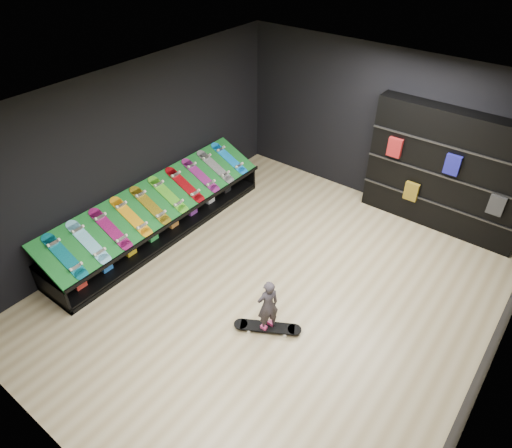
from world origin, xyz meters
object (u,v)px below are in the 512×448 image
Objects in this scene: display_rack at (160,221)px; child at (268,314)px; back_shelving at (447,172)px; floor_skateboard at (267,328)px.

child is (2.93, -0.68, 0.10)m from display_rack.
display_rack is 3.01m from child.
back_shelving is 4.19m from child.
back_shelving is at bearing -164.13° from child.
back_shelving is at bearing 46.48° from floor_skateboard.
floor_skateboard is (-0.96, -4.00, -1.08)m from back_shelving.
floor_skateboard is at bearing -103.46° from back_shelving.
back_shelving is at bearing 40.47° from display_rack.
child is (0.00, 0.00, 0.31)m from floor_skateboard.
display_rack is at bearing -73.73° from child.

